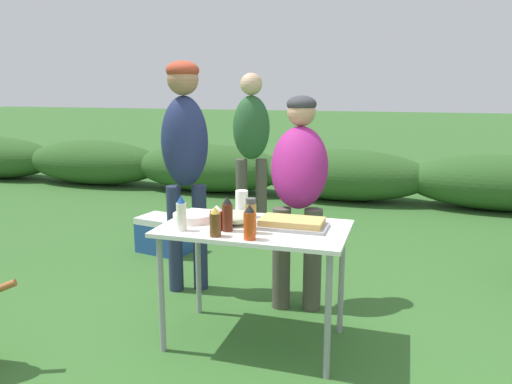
{
  "coord_description": "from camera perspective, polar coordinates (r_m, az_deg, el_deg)",
  "views": [
    {
      "loc": [
        0.84,
        -2.72,
        1.55
      ],
      "look_at": [
        -0.07,
        0.27,
        0.89
      ],
      "focal_mm": 35.0,
      "sensor_mm": 36.0,
      "label": 1
    }
  ],
  "objects": [
    {
      "name": "ground_plane",
      "position": [
        3.24,
        -0.15,
        -16.64
      ],
      "size": [
        60.0,
        60.0,
        0.0
      ],
      "primitive_type": "plane",
      "color": "#336028"
    },
    {
      "name": "shrub_hedge",
      "position": [
        7.02,
        9.87,
        1.97
      ],
      "size": [
        14.4,
        0.9,
        0.71
      ],
      "color": "#2D5623",
      "rests_on": "ground"
    },
    {
      "name": "folding_table",
      "position": [
        2.98,
        -0.16,
        -5.38
      ],
      "size": [
        1.1,
        0.64,
        0.74
      ],
      "color": "silver",
      "rests_on": "ground"
    },
    {
      "name": "food_tray",
      "position": [
        2.93,
        4.14,
        -3.61
      ],
      "size": [
        0.41,
        0.23,
        0.06
      ],
      "color": "#9E9EA3",
      "rests_on": "folding_table"
    },
    {
      "name": "plate_stack",
      "position": [
        3.1,
        -7.13,
        -2.86
      ],
      "size": [
        0.26,
        0.26,
        0.05
      ],
      "primitive_type": "cylinder",
      "color": "white",
      "rests_on": "folding_table"
    },
    {
      "name": "mixing_bowl",
      "position": [
        3.02,
        -2.5,
        -2.89
      ],
      "size": [
        0.23,
        0.23,
        0.08
      ],
      "primitive_type": "ellipsoid",
      "color": "#ADBC99",
      "rests_on": "folding_table"
    },
    {
      "name": "paper_cup_stack",
      "position": [
        3.17,
        -1.64,
        -1.33
      ],
      "size": [
        0.08,
        0.08,
        0.17
      ],
      "primitive_type": "cylinder",
      "color": "white",
      "rests_on": "folding_table"
    },
    {
      "name": "bbq_sauce_bottle",
      "position": [
        2.85,
        -3.29,
        -2.59
      ],
      "size": [
        0.06,
        0.06,
        0.2
      ],
      "color": "#562314",
      "rests_on": "folding_table"
    },
    {
      "name": "ketchup_bottle",
      "position": [
        2.9,
        -4.5,
        -2.96
      ],
      "size": [
        0.08,
        0.08,
        0.14
      ],
      "color": "red",
      "rests_on": "folding_table"
    },
    {
      "name": "hot_sauce_bottle",
      "position": [
        2.69,
        -0.73,
        -3.55
      ],
      "size": [
        0.07,
        0.07,
        0.19
      ],
      "color": "#CC4214",
      "rests_on": "folding_table"
    },
    {
      "name": "mayo_bottle",
      "position": [
        2.89,
        -8.52,
        -2.48
      ],
      "size": [
        0.06,
        0.06,
        0.21
      ],
      "color": "silver",
      "rests_on": "folding_table"
    },
    {
      "name": "spice_jar",
      "position": [
        2.81,
        -0.6,
        -2.78
      ],
      "size": [
        0.06,
        0.06,
        0.2
      ],
      "color": "#B2893D",
      "rests_on": "folding_table"
    },
    {
      "name": "beer_bottle",
      "position": [
        2.76,
        -4.69,
        -3.47
      ],
      "size": [
        0.06,
        0.06,
        0.17
      ],
      "color": "brown",
      "rests_on": "folding_table"
    },
    {
      "name": "standing_person_in_navy_coat",
      "position": [
        3.5,
        4.95,
        1.33
      ],
      "size": [
        0.47,
        0.54,
        1.49
      ],
      "rotation": [
        0.0,
        0.0,
        0.15
      ],
      "color": "#4C473D",
      "rests_on": "ground"
    },
    {
      "name": "standing_person_with_beanie",
      "position": [
        5.18,
        -0.53,
        6.01
      ],
      "size": [
        0.45,
        0.39,
        1.69
      ],
      "rotation": [
        0.0,
        0.0,
        0.36
      ],
      "color": "#4C473D",
      "rests_on": "ground"
    },
    {
      "name": "standing_person_in_olive_jacket",
      "position": [
        3.73,
        -8.13,
        4.85
      ],
      "size": [
        0.42,
        0.37,
        1.73
      ],
      "rotation": [
        0.0,
        0.0,
        0.46
      ],
      "color": "#232D4C",
      "rests_on": "ground"
    },
    {
      "name": "cooler_box",
      "position": [
        4.86,
        -10.38,
        -4.78
      ],
      "size": [
        0.53,
        0.4,
        0.34
      ],
      "rotation": [
        0.0,
        0.0,
        6.1
      ],
      "color": "#234C93",
      "rests_on": "ground"
    }
  ]
}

